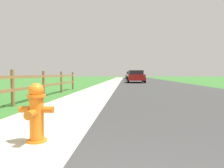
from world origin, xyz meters
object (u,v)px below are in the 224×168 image
object	(u,v)px
fire_hydrant	(36,112)
parked_car_white	(133,76)
parked_car_blue	(133,75)
parked_suv_red	(136,76)
parked_car_silver	(130,75)

from	to	relation	value
fire_hydrant	parked_car_white	xyz separation A→B (m)	(2.50, 31.81, 0.32)
parked_car_white	parked_car_blue	distance (m)	18.73
parked_suv_red	parked_car_white	world-z (taller)	parked_car_white
parked_car_white	parked_suv_red	bearing A→B (deg)	-90.30
fire_hydrant	parked_suv_red	xyz separation A→B (m)	(2.44, 21.58, 0.28)
parked_car_blue	parked_car_white	bearing A→B (deg)	-91.75
fire_hydrant	parked_car_white	size ratio (longest dim) A/B	0.19
parked_car_white	parked_car_silver	distance (m)	10.45
parked_car_blue	parked_suv_red	bearing A→B (deg)	-91.24
parked_car_silver	parked_car_blue	size ratio (longest dim) A/B	0.97
parked_car_white	parked_car_blue	world-z (taller)	parked_car_blue
fire_hydrant	parked_suv_red	bearing A→B (deg)	83.54
parked_suv_red	parked_car_blue	xyz separation A→B (m)	(0.62, 28.95, 0.06)
fire_hydrant	parked_suv_red	distance (m)	21.72
fire_hydrant	parked_car_white	world-z (taller)	parked_car_white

